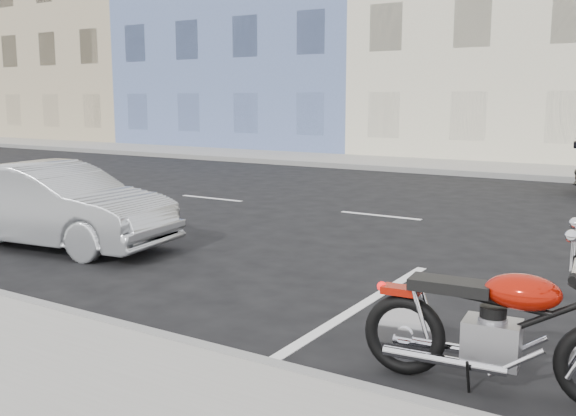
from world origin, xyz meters
name	(u,v)px	position (x,y,z in m)	size (l,w,h in m)	color
ground	(489,227)	(0.00, 0.00, 0.00)	(120.00, 120.00, 0.00)	black
sidewalk_far	(405,164)	(-5.00, 8.70, 0.07)	(80.00, 3.40, 0.15)	gray
curb_far	(384,169)	(-5.00, 7.00, 0.08)	(80.00, 0.12, 0.16)	gray
bldg_far_west	(116,32)	(-26.00, 16.30, 6.00)	(12.00, 12.00, 12.00)	tan
bldg_blue	(292,7)	(-14.00, 16.30, 6.50)	(12.00, 12.00, 13.00)	#566A9E
bldg_cream	(558,4)	(-2.00, 16.30, 5.75)	(12.00, 12.00, 11.50)	beige
sedan_silver	(53,205)	(-5.02, -4.86, 0.61)	(1.30, 3.72, 1.23)	#989B9F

